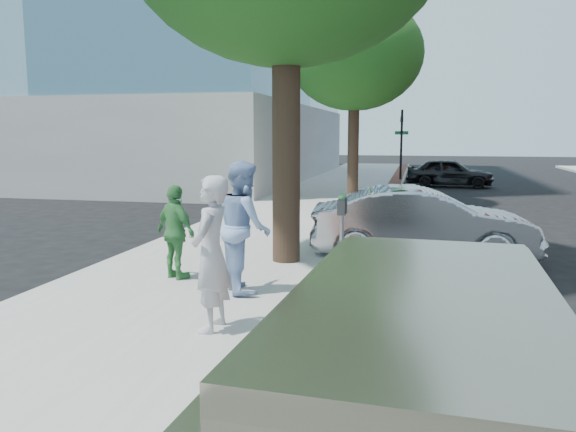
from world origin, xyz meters
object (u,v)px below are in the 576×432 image
(parking_meter, at_px, (342,220))
(person_officer, at_px, (244,226))
(person_green, at_px, (176,232))
(bg_car, at_px, (450,173))
(van, at_px, (424,378))
(person_gray, at_px, (211,254))
(sedan_silver, at_px, (422,224))

(parking_meter, bearing_deg, person_officer, -157.10)
(person_officer, distance_m, person_green, 1.40)
(parking_meter, bearing_deg, bg_car, 82.31)
(bg_car, distance_m, van, 24.45)
(parking_meter, xyz_separation_m, van, (1.22, -4.92, -0.31))
(parking_meter, height_order, bg_car, parking_meter)
(parking_meter, distance_m, person_officer, 1.54)
(person_gray, relative_size, sedan_silver, 0.43)
(person_gray, xyz_separation_m, person_officer, (-0.14, 1.77, 0.05))
(person_officer, distance_m, bg_car, 20.50)
(bg_car, bearing_deg, parking_meter, 176.30)
(bg_car, bearing_deg, van, -179.33)
(person_gray, height_order, van, person_gray)
(van, bearing_deg, person_officer, 124.19)
(parking_meter, distance_m, sedan_silver, 3.22)
(person_officer, relative_size, person_green, 1.27)
(person_officer, xyz_separation_m, person_green, (-1.31, 0.42, -0.22))
(person_green, bearing_deg, person_officer, -168.06)
(parking_meter, height_order, person_green, person_green)
(sedan_silver, distance_m, bg_car, 16.62)
(parking_meter, height_order, sedan_silver, parking_meter)
(parking_meter, height_order, van, van)
(sedan_silver, bearing_deg, parking_meter, 150.73)
(parking_meter, bearing_deg, person_gray, -118.40)
(sedan_silver, xyz_separation_m, bg_car, (1.38, 16.56, -0.04))
(person_green, xyz_separation_m, bg_car, (5.37, 19.66, -0.24))
(bg_car, bearing_deg, sedan_silver, 179.23)
(person_green, xyz_separation_m, van, (3.95, -4.74, -0.04))
(parking_meter, relative_size, person_gray, 0.77)
(parking_meter, relative_size, person_green, 0.94)
(van, bearing_deg, person_gray, 137.20)
(person_gray, xyz_separation_m, bg_car, (3.91, 21.86, -0.41))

